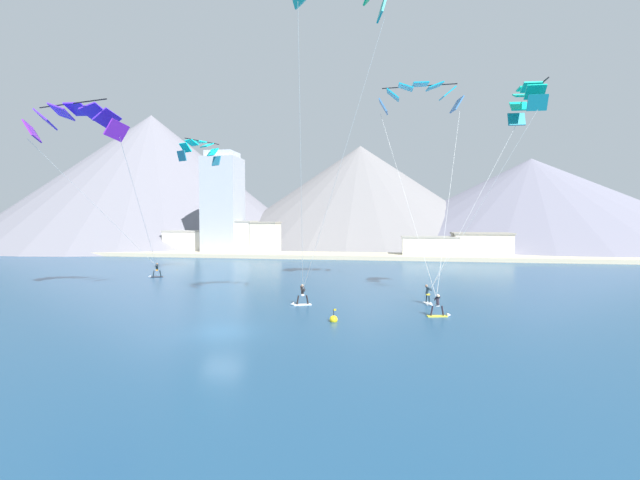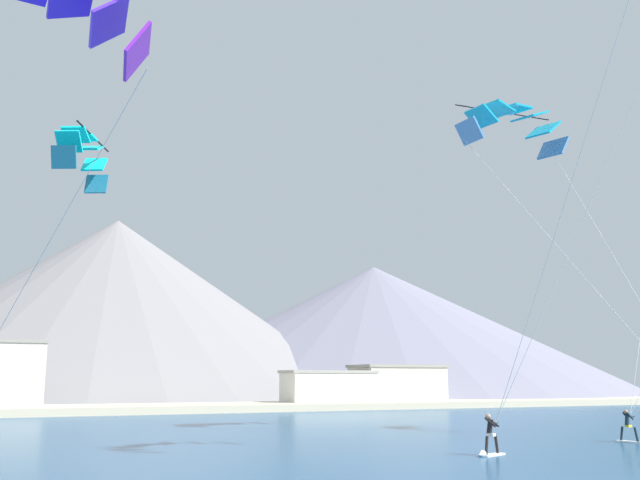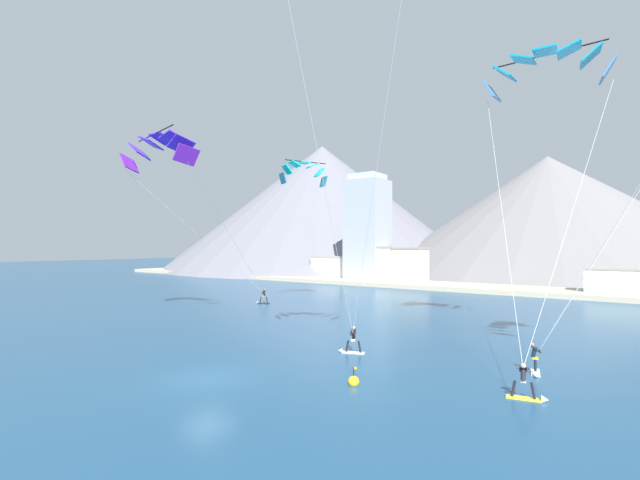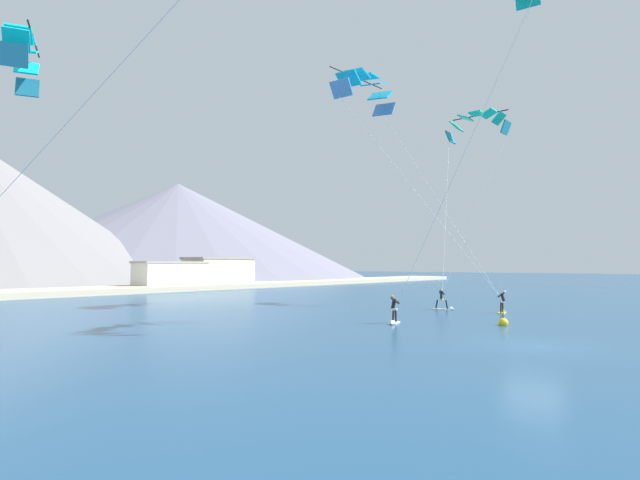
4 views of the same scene
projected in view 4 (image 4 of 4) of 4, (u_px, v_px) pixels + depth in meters
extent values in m
plane|color=navy|center=(532.00, 346.00, 21.56)|extent=(400.00, 400.00, 0.00)
cube|color=white|center=(395.00, 323.00, 29.89)|extent=(1.50, 0.93, 0.07)
cylinder|color=black|center=(396.00, 315.00, 30.29)|extent=(0.28, 0.20, 0.74)
cylinder|color=black|center=(393.00, 317.00, 29.54)|extent=(0.28, 0.20, 0.74)
cube|color=white|center=(394.00, 309.00, 29.93)|extent=(0.33, 0.38, 0.12)
cylinder|color=black|center=(394.00, 304.00, 29.97)|extent=(0.32, 0.38, 0.62)
cylinder|color=black|center=(396.00, 301.00, 30.06)|extent=(0.27, 0.53, 0.41)
cylinder|color=black|center=(395.00, 301.00, 29.83)|extent=(0.27, 0.53, 0.41)
cylinder|color=black|center=(398.00, 301.00, 29.88)|extent=(0.50, 0.22, 0.03)
sphere|color=tan|center=(392.00, 297.00, 30.01)|extent=(0.23, 0.23, 0.23)
cone|color=white|center=(392.00, 323.00, 29.08)|extent=(0.41, 0.44, 0.36)
cube|color=white|center=(442.00, 309.00, 39.01)|extent=(0.71, 1.50, 0.07)
cylinder|color=#14232D|center=(437.00, 304.00, 39.23)|extent=(0.16, 0.25, 0.71)
cylinder|color=#14232D|center=(447.00, 305.00, 38.83)|extent=(0.16, 0.25, 0.71)
cube|color=yellow|center=(442.00, 299.00, 39.05)|extent=(0.33, 0.28, 0.12)
cylinder|color=#14232D|center=(441.00, 295.00, 39.02)|extent=(0.36, 0.27, 0.60)
cylinder|color=#14232D|center=(440.00, 293.00, 39.17)|extent=(0.51, 0.18, 0.39)
cylinder|color=#14232D|center=(443.00, 293.00, 39.06)|extent=(0.51, 0.18, 0.39)
cylinder|color=black|center=(442.00, 293.00, 39.27)|extent=(0.13, 0.52, 0.03)
sphere|color=#9E7051|center=(441.00, 290.00, 38.97)|extent=(0.22, 0.22, 0.22)
cone|color=white|center=(453.00, 309.00, 38.58)|extent=(0.41, 0.36, 0.36)
cube|color=yellow|center=(502.00, 313.00, 36.20)|extent=(1.50, 0.73, 0.07)
cylinder|color=#231E28|center=(501.00, 308.00, 35.87)|extent=(0.26, 0.17, 0.72)
cylinder|color=#231E28|center=(503.00, 307.00, 36.57)|extent=(0.26, 0.17, 0.72)
cube|color=white|center=(502.00, 302.00, 36.24)|extent=(0.29, 0.34, 0.12)
cylinder|color=#231E28|center=(503.00, 297.00, 36.22)|extent=(0.29, 0.41, 0.62)
cylinder|color=#231E28|center=(501.00, 295.00, 36.18)|extent=(0.19, 0.53, 0.40)
cylinder|color=#231E28|center=(502.00, 295.00, 36.38)|extent=(0.19, 0.53, 0.40)
cylinder|color=black|center=(499.00, 295.00, 36.36)|extent=(0.52, 0.14, 0.03)
sphere|color=beige|center=(504.00, 292.00, 36.19)|extent=(0.22, 0.22, 0.22)
cone|color=white|center=(504.00, 311.00, 36.97)|extent=(0.37, 0.41, 0.36)
cylinder|color=silver|center=(29.00, 165.00, 20.53)|extent=(5.75, 15.11, 12.53)
cylinder|color=silver|center=(466.00, 150.00, 30.91)|extent=(6.61, 5.96, 18.59)
cylinder|color=silver|center=(470.00, 139.00, 28.09)|extent=(1.56, 8.72, 18.59)
cube|color=#117C8F|center=(450.00, 137.00, 47.08)|extent=(1.38, 0.56, 1.13)
cube|color=#0CD2A6|center=(456.00, 127.00, 46.75)|extent=(1.38, 0.92, 0.94)
cube|color=#0CD2A6|center=(466.00, 118.00, 46.20)|extent=(1.39, 1.13, 0.59)
cube|color=#0CD2A6|center=(477.00, 113.00, 45.51)|extent=(1.39, 1.16, 0.15)
cube|color=#0CD2A6|center=(489.00, 113.00, 44.79)|extent=(1.38, 1.12, 0.59)
cube|color=#0CD2A6|center=(499.00, 118.00, 44.15)|extent=(1.38, 0.91, 0.94)
cube|color=#117C8F|center=(506.00, 128.00, 43.70)|extent=(1.38, 0.55, 1.13)
cylinder|color=black|center=(480.00, 115.00, 45.98)|extent=(0.24, 5.24, 0.10)
cylinder|color=silver|center=(446.00, 211.00, 43.20)|extent=(7.16, 2.77, 13.75)
cylinder|color=silver|center=(477.00, 209.00, 41.42)|extent=(7.18, 2.80, 13.75)
cube|color=#4682C1|center=(341.00, 88.00, 41.44)|extent=(0.92, 2.09, 1.43)
cube|color=#0FAACB|center=(348.00, 79.00, 42.15)|extent=(1.23, 2.11, 1.19)
cube|color=#0FAACB|center=(357.00, 75.00, 43.11)|extent=(1.46, 2.13, 0.81)
cube|color=#0FAACB|center=(366.00, 77.00, 44.21)|extent=(1.58, 2.13, 0.34)
cube|color=#0FAACB|center=(374.00, 84.00, 45.31)|extent=(1.60, 2.12, 0.81)
cube|color=#0FAACB|center=(380.00, 95.00, 46.29)|extent=(1.45, 2.11, 1.19)
cube|color=#4682C1|center=(384.00, 109.00, 47.03)|extent=(1.15, 2.08, 1.43)
cylinder|color=black|center=(357.00, 78.00, 44.77)|extent=(7.27, 0.46, 0.10)
cylinder|color=silver|center=(414.00, 189.00, 38.78)|extent=(4.48, 11.41, 16.26)
cylinder|color=silver|center=(435.00, 194.00, 41.82)|extent=(3.22, 11.84, 16.26)
cube|color=#1E6E8D|center=(27.00, 88.00, 30.67)|extent=(1.34, 0.95, 1.20)
cube|color=#0BDDD3|center=(27.00, 68.00, 30.22)|extent=(1.53, 1.34, 1.01)
cube|color=#0BDDD3|center=(25.00, 51.00, 29.41)|extent=(1.65, 1.59, 0.63)
cube|color=#0BDDD3|center=(22.00, 38.00, 28.39)|extent=(1.68, 1.65, 0.13)
cube|color=#0BDDD3|center=(19.00, 34.00, 27.34)|extent=(1.66, 1.59, 0.63)
cube|color=#0BDDD3|center=(16.00, 40.00, 26.46)|extent=(1.54, 1.33, 1.01)
cube|color=#1E6E8D|center=(14.00, 55.00, 25.92)|extent=(1.35, 0.94, 1.20)
cylinder|color=black|center=(34.00, 40.00, 28.62)|extent=(2.32, 4.64, 0.10)
sphere|color=yellow|center=(503.00, 323.00, 28.93)|extent=(0.56, 0.56, 0.56)
cylinder|color=black|center=(503.00, 314.00, 28.96)|extent=(0.04, 0.04, 0.44)
cube|color=yellow|center=(504.00, 311.00, 29.03)|extent=(0.18, 0.01, 0.12)
cube|color=beige|center=(42.00, 293.00, 56.56)|extent=(180.00, 10.00, 0.70)
cube|color=beige|center=(219.00, 273.00, 78.33)|extent=(9.95, 5.79, 4.39)
cube|color=gray|center=(219.00, 258.00, 78.45)|extent=(10.35, 6.03, 0.30)
cube|color=silver|center=(171.00, 277.00, 70.60)|extent=(9.74, 4.43, 3.72)
cube|color=#99958B|center=(171.00, 262.00, 70.70)|extent=(10.13, 4.60, 0.30)
cone|color=slate|center=(178.00, 231.00, 123.70)|extent=(95.11, 95.11, 23.74)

